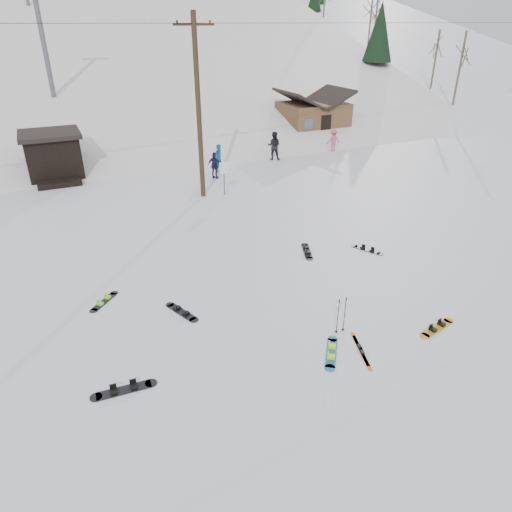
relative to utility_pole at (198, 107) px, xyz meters
name	(u,v)px	position (x,y,z in m)	size (l,w,h in m)	color
ground	(299,356)	(-2.00, -14.00, -4.68)	(200.00, 200.00, 0.00)	silver
ski_slope	(96,189)	(-2.00, 41.00, -16.68)	(60.00, 75.00, 45.00)	silver
ridge_right	(347,159)	(36.00, 36.00, -15.68)	(34.00, 85.00, 36.00)	silver
treeline_right	(377,94)	(34.00, 28.00, -4.68)	(20.00, 60.00, 10.00)	black
treeline_crest	(61,75)	(-2.00, 72.00, -4.68)	(50.00, 6.00, 10.00)	black
utility_pole	(198,107)	(0.00, 0.00, 0.00)	(2.00, 0.26, 9.00)	#3A2819
trail_sign	(224,173)	(1.10, -0.42, -3.41)	(0.50, 0.09, 1.85)	#595B60
lift_hut	(53,155)	(-7.00, 6.94, -3.32)	(3.40, 4.10, 2.75)	black
lift_tower_near	(42,32)	(-6.00, 16.00, 3.18)	(2.20, 0.36, 8.00)	#595B60
cabin	(313,118)	(13.00, 10.00, -3.20)	(5.39, 4.40, 3.77)	brown
hero_snowboard	(331,352)	(-1.09, -14.28, -4.65)	(1.09, 1.35, 0.11)	#176C98
hero_skis	(361,350)	(-0.25, -14.55, -4.66)	(0.65, 1.66, 0.09)	#AB3D11
ski_poles	(341,315)	(-0.29, -13.53, -4.06)	(0.34, 0.09, 1.22)	black
board_scatter_a	(124,390)	(-6.78, -13.26, -4.65)	(1.71, 0.41, 0.12)	black
board_scatter_b	(182,312)	(-4.39, -10.45, -4.65)	(0.75, 1.48, 0.11)	black
board_scatter_c	(104,301)	(-6.60, -8.71, -4.66)	(1.08, 1.10, 0.10)	black
board_scatter_d	(367,250)	(3.98, -9.30, -4.66)	(0.77, 1.31, 0.10)	black
board_scatter_e	(437,328)	(2.56, -14.67, -4.65)	(1.56, 0.58, 0.11)	gold
board_scatter_f	(307,251)	(1.63, -8.34, -4.65)	(0.79, 1.51, 0.11)	black
skier_teal	(218,158)	(2.36, 3.81, -3.80)	(0.64, 0.42, 1.77)	#0C5B7A
skier_dark	(274,146)	(6.88, 4.98, -3.73)	(0.93, 0.72, 1.91)	black
skier_pink	(333,140)	(11.86, 5.17, -3.88)	(1.03, 0.59, 1.59)	#BD426A
skier_navy	(215,166)	(1.69, 2.65, -3.88)	(0.93, 0.39, 1.60)	#1C1E46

